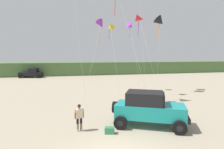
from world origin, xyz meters
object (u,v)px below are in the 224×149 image
at_px(person_watching, 79,116).
at_px(kite_pink_ribbon, 101,24).
at_px(jeep, 149,108).
at_px(kite_yellow_diamond, 140,19).
at_px(kite_black_sled, 160,22).
at_px(kite_white_parafoil, 110,28).
at_px(distant_pickup, 32,73).
at_px(kite_red_delta, 130,26).
at_px(cooler_box, 110,130).

height_order(person_watching, kite_pink_ribbon, kite_pink_ribbon).
bearing_deg(jeep, kite_yellow_diamond, 72.32).
bearing_deg(jeep, kite_pink_ribbon, 95.02).
height_order(kite_black_sled, kite_pink_ribbon, kite_black_sled).
bearing_deg(kite_white_parafoil, kite_pink_ribbon, 144.66).
xyz_separation_m(distant_pickup, kite_black_sled, (18.18, -21.23, 7.75)).
height_order(kite_white_parafoil, kite_yellow_diamond, kite_yellow_diamond).
height_order(person_watching, kite_yellow_diamond, kite_yellow_diamond).
distance_m(jeep, kite_yellow_diamond, 11.91).
bearing_deg(kite_red_delta, kite_pink_ribbon, -171.85).
distance_m(jeep, kite_white_parafoil, 12.82).
height_order(cooler_box, kite_yellow_diamond, kite_yellow_diamond).
relative_size(cooler_box, kite_pink_ribbon, 0.06).
xyz_separation_m(distant_pickup, kite_white_parafoil, (12.28, -20.30, 6.90)).
height_order(jeep, cooler_box, jeep).
distance_m(jeep, kite_red_delta, 14.49).
bearing_deg(jeep, kite_black_sled, 59.61).
bearing_deg(jeep, distant_pickup, 111.45).
bearing_deg(jeep, cooler_box, -167.56).
xyz_separation_m(jeep, kite_pink_ribbon, (-1.03, 11.70, 7.15)).
xyz_separation_m(kite_black_sled, kite_pink_ribbon, (-6.92, 1.65, -0.33)).
bearing_deg(distant_pickup, kite_pink_ribbon, -60.10).
bearing_deg(distant_pickup, kite_yellow_diamond, -56.02).
xyz_separation_m(person_watching, kite_red_delta, (7.39, 12.03, 7.40)).
bearing_deg(kite_yellow_diamond, jeep, -107.68).
bearing_deg(kite_yellow_diamond, kite_black_sled, 21.18).
height_order(cooler_box, kite_red_delta, kite_red_delta).
height_order(person_watching, kite_white_parafoil, kite_white_parafoil).
relative_size(kite_red_delta, kite_yellow_diamond, 0.98).
distance_m(distant_pickup, kite_red_delta, 25.44).
height_order(kite_yellow_diamond, kite_pink_ribbon, kite_yellow_diamond).
xyz_separation_m(kite_yellow_diamond, kite_pink_ribbon, (-3.85, 2.84, -0.29)).
xyz_separation_m(jeep, cooler_box, (-2.77, -0.61, -1.01)).
bearing_deg(distant_pickup, person_watching, -75.88).
xyz_separation_m(distant_pickup, kite_yellow_diamond, (15.11, -22.42, 7.71)).
distance_m(kite_red_delta, kite_black_sled, 3.73).
distance_m(kite_yellow_diamond, kite_pink_ribbon, 4.79).
xyz_separation_m(distant_pickup, kite_red_delta, (15.20, -19.01, 7.40)).
bearing_deg(kite_white_parafoil, distant_pickup, 121.17).
bearing_deg(kite_black_sled, person_watching, -136.58).
xyz_separation_m(distant_pickup, kite_pink_ribbon, (11.26, -19.58, 7.41)).
distance_m(cooler_box, distant_pickup, 33.29).
height_order(person_watching, kite_black_sled, kite_black_sled).
bearing_deg(kite_red_delta, person_watching, -121.57).
xyz_separation_m(person_watching, cooler_box, (1.71, -0.84, -0.75)).
distance_m(jeep, cooler_box, 3.01).
xyz_separation_m(kite_red_delta, kite_yellow_diamond, (-0.09, -3.41, 0.30)).
height_order(distant_pickup, kite_black_sled, kite_black_sled).
bearing_deg(distant_pickup, kite_white_parafoil, -58.83).
bearing_deg(kite_white_parafoil, kite_black_sled, -8.94).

